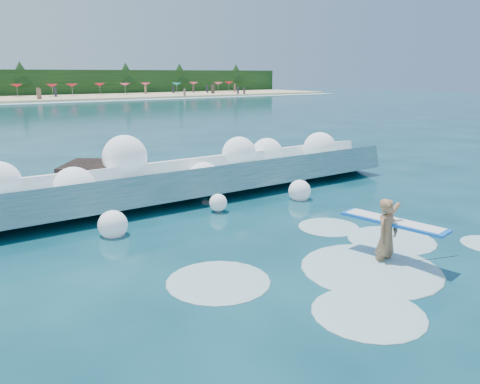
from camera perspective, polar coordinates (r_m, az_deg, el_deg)
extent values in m
plane|color=#072F39|center=(10.63, -0.47, -9.63)|extent=(200.00, 200.00, 0.00)
cube|color=teal|center=(16.39, -9.11, 0.57)|extent=(19.09, 2.91, 1.59)
cube|color=silver|center=(17.00, -10.36, 2.66)|extent=(19.09, 1.35, 0.74)
cube|color=black|center=(15.72, -25.72, -1.70)|extent=(1.90, 1.48, 1.05)
cube|color=black|center=(17.40, -17.71, 0.98)|extent=(2.58, 2.67, 1.46)
imported|color=#9E6D49|center=(11.43, 17.43, -5.32)|extent=(0.72, 0.51, 1.84)
cube|color=blue|center=(11.57, 18.21, -3.48)|extent=(1.03, 2.58, 0.06)
cube|color=white|center=(11.57, 18.21, -3.41)|extent=(0.88, 2.35, 0.06)
cylinder|color=black|center=(10.99, 22.91, -7.46)|extent=(0.01, 0.91, 0.43)
sphere|color=white|center=(15.46, -19.57, 0.44)|extent=(1.34, 1.34, 1.34)
sphere|color=white|center=(16.50, -13.85, 4.14)|extent=(1.52, 1.52, 1.52)
sphere|color=white|center=(16.53, -4.42, 1.59)|extent=(1.20, 1.20, 1.20)
sphere|color=white|center=(18.14, -0.11, 4.68)|extent=(1.32, 1.32, 1.32)
sphere|color=white|center=(19.38, 3.31, 4.66)|extent=(1.30, 1.30, 1.30)
sphere|color=white|center=(20.09, 9.68, 5.21)|extent=(1.40, 1.40, 1.40)
sphere|color=white|center=(13.25, -15.24, -3.90)|extent=(0.81, 0.81, 0.81)
sphere|color=white|center=(14.95, -2.68, -1.30)|extent=(0.57, 0.57, 0.57)
sphere|color=white|center=(16.58, 7.28, 0.12)|extent=(0.79, 0.79, 0.79)
ellipsoid|color=silver|center=(11.15, 15.66, -9.02)|extent=(3.18, 3.18, 0.16)
ellipsoid|color=silver|center=(9.24, 15.38, -14.06)|extent=(2.13, 2.13, 0.11)
ellipsoid|color=silver|center=(13.16, 17.97, -5.57)|extent=(2.32, 2.32, 0.12)
ellipsoid|color=silver|center=(10.16, -2.65, -10.84)|extent=(2.26, 2.26, 0.11)
ellipsoid|color=silver|center=(13.78, 10.77, -4.20)|extent=(1.77, 1.77, 0.09)
cone|color=red|center=(91.73, -25.58, 11.62)|extent=(2.00, 2.00, 0.50)
cone|color=red|center=(89.66, -21.94, 11.95)|extent=(2.00, 2.00, 0.50)
cone|color=red|center=(90.86, -19.82, 12.15)|extent=(2.00, 2.00, 0.50)
cone|color=red|center=(94.90, -16.74, 12.43)|extent=(2.00, 2.00, 0.50)
cone|color=#DF416B|center=(94.69, -13.86, 12.62)|extent=(2.00, 2.00, 0.50)
cone|color=#DF416B|center=(97.65, -11.44, 12.78)|extent=(2.00, 2.00, 0.50)
cone|color=#14827E|center=(96.90, -7.74, 12.92)|extent=(2.00, 2.00, 0.50)
cone|color=#DF416B|center=(103.38, -5.69, 13.05)|extent=(2.00, 2.00, 0.50)
cone|color=#DF416B|center=(102.60, -2.68, 13.10)|extent=(2.00, 2.00, 0.50)
cone|color=red|center=(107.51, -1.37, 13.16)|extent=(2.00, 2.00, 0.50)
cube|color=#8C664C|center=(78.33, -25.89, 10.27)|extent=(0.35, 0.22, 1.35)
cube|color=#262633|center=(94.82, -5.50, 12.28)|extent=(0.35, 0.22, 1.48)
cube|color=brown|center=(88.19, -21.57, 11.25)|extent=(0.35, 0.22, 1.52)
cube|color=#3F332D|center=(92.49, -18.24, 11.58)|extent=(0.35, 0.22, 1.39)
cube|color=#8C664C|center=(84.61, -12.06, 11.63)|extent=(0.35, 0.22, 1.58)
cube|color=#262633|center=(103.61, -0.21, 12.50)|extent=(0.35, 0.22, 1.43)
cube|color=brown|center=(89.56, -5.62, 11.92)|extent=(0.35, 0.22, 1.35)
cube|color=#3F332D|center=(90.03, -19.79, 11.41)|extent=(0.35, 0.22, 1.42)
cube|color=brown|center=(98.65, -8.15, 12.27)|extent=(0.35, 0.22, 1.44)
cube|color=#3F332D|center=(88.77, -4.87, 11.94)|extent=(0.35, 0.22, 1.42)
cube|color=#8C664C|center=(104.69, -3.09, 12.52)|extent=(0.35, 0.22, 1.53)
cube|color=#262633|center=(92.10, -6.83, 12.19)|extent=(0.35, 0.22, 1.47)
cube|color=brown|center=(93.72, -17.66, 11.71)|extent=(0.35, 0.22, 1.59)
cube|color=#3F332D|center=(81.16, -23.21, 10.95)|extent=(0.35, 0.22, 1.62)
cube|color=#8C664C|center=(96.73, -9.19, 12.22)|extent=(0.35, 0.22, 1.51)
cube|color=#262633|center=(95.25, 0.63, 12.14)|extent=(0.35, 0.22, 1.39)
cube|color=brown|center=(85.15, -15.55, 11.64)|extent=(0.35, 0.22, 1.52)
cube|color=#3F332D|center=(91.55, -19.41, 11.51)|extent=(0.35, 0.22, 1.55)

